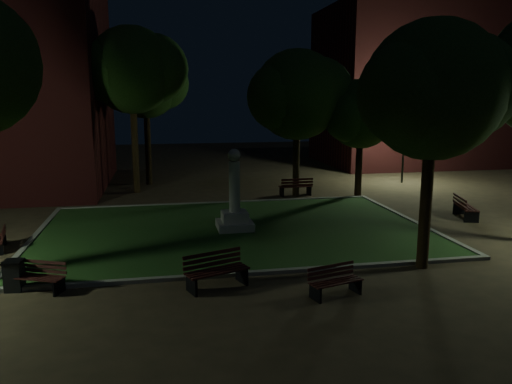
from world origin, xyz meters
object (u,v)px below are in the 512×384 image
monument (235,207)px  bench_near_left (216,271)px  bench_near_right (335,282)px  bench_far_side (296,187)px  bench_west_near (39,278)px  trash_bin (14,275)px  bench_right_side (464,208)px

monument → bench_near_left: monument is taller
bench_near_right → bench_far_side: bench_far_side is taller
bench_west_near → trash_bin: (-0.67, 0.16, 0.05)m
bench_near_left → trash_bin: (-5.50, 0.81, -0.03)m
bench_near_right → bench_right_side: size_ratio=0.83×
monument → trash_bin: 8.55m
monument → bench_west_near: 8.13m
bench_far_side → bench_near_right: bearing=75.5°
bench_near_left → bench_west_near: size_ratio=1.21×
bench_far_side → trash_bin: bench_far_side is taller
bench_right_side → bench_far_side: bench_right_side is taller
monument → bench_far_side: (4.29, 6.46, -0.50)m
bench_west_near → bench_far_side: 15.70m
monument → bench_near_left: size_ratio=1.68×
bench_near_left → bench_right_side: bearing=6.5°
bench_near_left → bench_near_right: (3.06, -1.19, -0.08)m
bench_near_right → bench_far_side: size_ratio=0.87×
bench_near_left → bench_right_side: (11.60, 5.99, -0.00)m
trash_bin → bench_near_right: bearing=-13.1°
bench_west_near → monument: bearing=63.2°
bench_near_left → bench_right_side: size_ratio=1.01×
bench_right_side → trash_bin: 17.86m
bench_near_right → bench_west_near: (-7.89, 1.83, 0.00)m
monument → bench_right_side: (10.21, 0.14, -0.50)m
bench_west_near → bench_far_side: bench_far_side is taller
trash_bin → bench_far_side: bearing=45.8°
bench_right_side → bench_near_right: bearing=145.9°
trash_bin → bench_west_near: bearing=-13.7°
monument → bench_west_near: bearing=-140.1°
bench_near_right → bench_right_side: 11.15m
bench_near_left → bench_far_side: bearing=44.4°
bench_near_right → monument: bearing=87.3°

